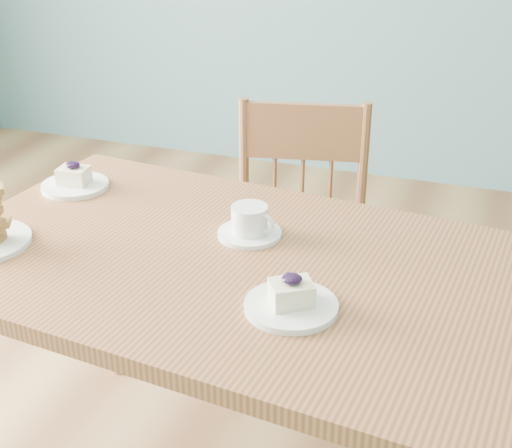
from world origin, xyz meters
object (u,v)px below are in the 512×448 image
object	(u,v)px
dining_table	(245,290)
coffee_cup	(250,223)
cheesecake_plate_far	(75,181)
dining_chair	(298,251)
cheesecake_plate_near	(291,301)

from	to	relation	value
dining_table	coffee_cup	world-z (taller)	coffee_cup
coffee_cup	cheesecake_plate_far	bearing A→B (deg)	-177.62
cheesecake_plate_far	dining_chair	bearing A→B (deg)	35.50
cheesecake_plate_near	dining_chair	bearing A→B (deg)	104.76
dining_chair	coffee_cup	distance (m)	0.57
dining_table	coffee_cup	distance (m)	0.16
cheesecake_plate_near	coffee_cup	xyz separation A→B (m)	(-0.18, 0.26, 0.01)
cheesecake_plate_far	coffee_cup	size ratio (longest dim) A/B	1.19
coffee_cup	dining_table	bearing A→B (deg)	-62.07
dining_table	cheesecake_plate_far	xyz separation A→B (m)	(-0.56, 0.22, 0.09)
cheesecake_plate_near	cheesecake_plate_far	size ratio (longest dim) A/B	1.03
cheesecake_plate_near	cheesecake_plate_far	distance (m)	0.80
dining_chair	dining_table	bearing A→B (deg)	-97.64
cheesecake_plate_near	coffee_cup	bearing A→B (deg)	124.01
dining_table	dining_chair	world-z (taller)	dining_chair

